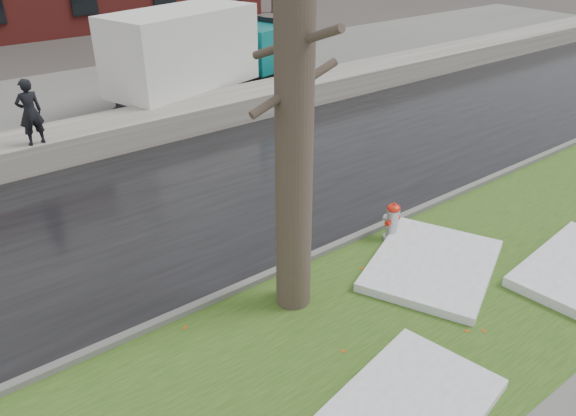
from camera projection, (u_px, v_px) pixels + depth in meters
ground at (349, 285)px, 9.74m from camera, size 120.00×120.00×0.00m
verge at (403, 321)px, 8.86m from camera, size 60.00×4.50×0.04m
road at (215, 192)px, 12.88m from camera, size 60.00×7.00×0.03m
parking_lot at (84, 102)px, 18.82m from camera, size 60.00×9.00×0.03m
curb at (312, 257)px, 10.41m from camera, size 60.00×0.15×0.14m
snowbank at (136, 127)px, 15.64m from camera, size 60.00×1.60×0.75m
fire_hydrant at (392, 220)px, 10.85m from camera, size 0.39×0.34×0.79m
tree at (294, 93)px, 7.65m from camera, size 1.45×1.73×6.98m
box_truck at (204, 52)px, 18.35m from camera, size 9.27×4.15×3.08m
worker at (30, 112)px, 13.18m from camera, size 0.60×0.42×1.59m
snow_patch_near at (432, 265)px, 10.08m from camera, size 3.20×2.91×0.16m
snow_patch_far at (414, 401)px, 7.31m from camera, size 2.47×2.00×0.14m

